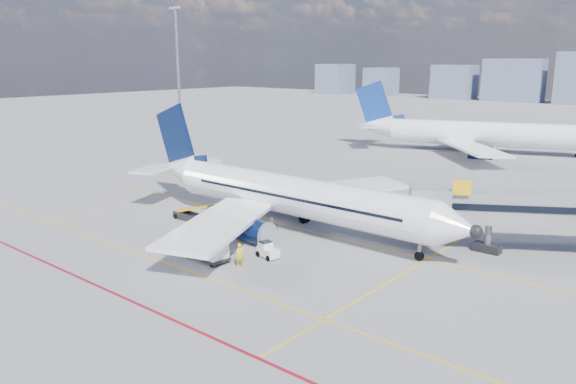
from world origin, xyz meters
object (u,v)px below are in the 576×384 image
at_px(main_aircraft, 283,194).
at_px(belt_loader, 190,215).
at_px(cargo_dolly, 206,246).
at_px(baggage_tug, 267,250).
at_px(ramp_worker, 240,255).
at_px(second_aircraft, 474,134).

xyz_separation_m(main_aircraft, belt_loader, (-8.58, -4.15, -2.66)).
xyz_separation_m(cargo_dolly, belt_loader, (-9.80, 6.70, -0.61)).
bearing_deg(main_aircraft, belt_loader, -153.89).
height_order(cargo_dolly, belt_loader, belt_loader).
height_order(main_aircraft, cargo_dolly, main_aircraft).
xyz_separation_m(baggage_tug, ramp_worker, (-0.21, -2.91, 0.31)).
distance_m(main_aircraft, ramp_worker, 11.27).
bearing_deg(belt_loader, ramp_worker, -22.64).
height_order(second_aircraft, belt_loader, second_aircraft).
xyz_separation_m(second_aircraft, cargo_dolly, (4.72, -65.95, -2.05)).
bearing_deg(main_aircraft, baggage_tug, -57.92).
relative_size(second_aircraft, belt_loader, 7.68).
bearing_deg(belt_loader, second_aircraft, 87.54).
height_order(cargo_dolly, ramp_worker, cargo_dolly).
bearing_deg(main_aircraft, second_aircraft, 93.92).
distance_m(main_aircraft, belt_loader, 9.89).
bearing_deg(baggage_tug, main_aircraft, 133.74).
relative_size(second_aircraft, ramp_worker, 22.08).
relative_size(baggage_tug, cargo_dolly, 0.52).
relative_size(second_aircraft, baggage_tug, 20.18).
bearing_deg(cargo_dolly, belt_loader, 148.40).
distance_m(second_aircraft, ramp_worker, 65.77).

